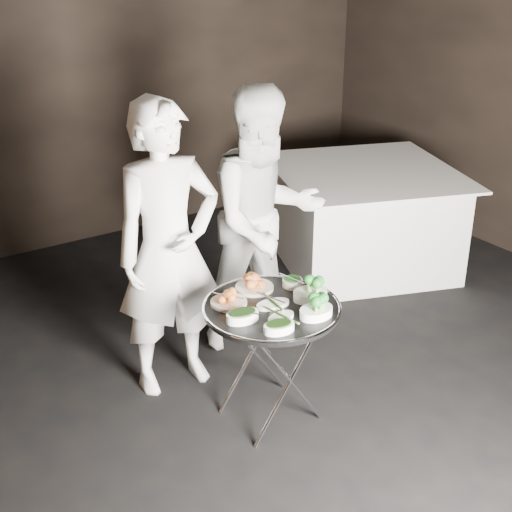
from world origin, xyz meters
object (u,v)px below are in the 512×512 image
waiter_right (265,220)px  waiter_left (168,250)px  serving_tray (272,308)px  dining_table (363,217)px  tray_stand (271,358)px

waiter_right → waiter_left: bearing=-164.2°
serving_tray → dining_table: (1.81, 1.29, -0.30)m
waiter_right → dining_table: (1.35, 0.54, -0.45)m
serving_tray → waiter_left: waiter_left is taller
waiter_left → waiter_right: waiter_left is taller
waiter_left → dining_table: waiter_left is taller
dining_table → tray_stand: bearing=-144.5°
tray_stand → dining_table: 2.22m
waiter_left → waiter_right: bearing=12.3°
tray_stand → waiter_right: 1.00m
waiter_left → dining_table: (2.10, 0.67, -0.47)m
serving_tray → dining_table: dining_table is taller
waiter_left → dining_table: 2.25m
serving_tray → waiter_right: waiter_right is taller
tray_stand → waiter_right: waiter_right is taller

